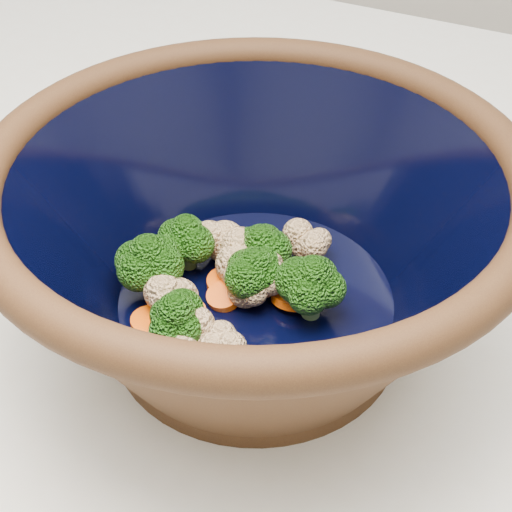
# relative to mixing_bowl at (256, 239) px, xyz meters

# --- Properties ---
(mixing_bowl) EXTENTS (0.38, 0.38, 0.16)m
(mixing_bowl) POSITION_rel_mixing_bowl_xyz_m (0.00, 0.00, 0.00)
(mixing_bowl) COLOR black
(mixing_bowl) RESTS_ON counter
(vegetable_pile) EXTENTS (0.16, 0.16, 0.05)m
(vegetable_pile) POSITION_rel_mixing_bowl_xyz_m (-0.01, -0.01, -0.03)
(vegetable_pile) COLOR #608442
(vegetable_pile) RESTS_ON mixing_bowl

